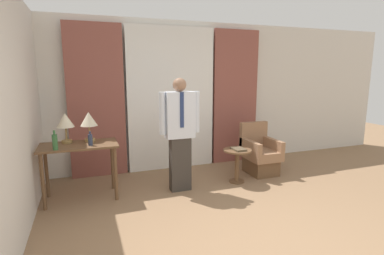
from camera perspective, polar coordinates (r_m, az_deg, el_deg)
wall_back at (r=5.61m, az=-4.30°, el=6.06°), size 10.00×0.06×2.70m
curtain_sheer_center at (r=5.49m, az=-3.92°, el=5.34°), size 1.61×0.06×2.58m
curtain_drape_left at (r=5.28m, az=-17.74°, el=4.66°), size 0.93×0.06×2.58m
curtain_drape_right at (r=5.99m, az=8.26°, el=5.69°), size 0.93×0.06×2.58m
desk at (r=4.48m, az=-20.68°, el=-4.68°), size 1.04×0.57×0.80m
table_lamp_left at (r=4.55m, az=-22.99°, el=1.03°), size 0.24×0.24×0.43m
table_lamp_right at (r=4.54m, az=-19.07°, el=1.28°), size 0.24×0.24×0.43m
bottle_near_edge at (r=4.32m, az=-18.80°, el=-2.19°), size 0.06×0.06×0.20m
bottle_by_lamp at (r=4.23m, az=-24.65°, el=-2.50°), size 0.07×0.07×0.26m
person at (r=4.45m, az=-2.32°, el=-0.58°), size 0.62×0.21×1.70m
armchair at (r=5.49m, az=12.78°, el=-5.10°), size 0.53×0.64×0.89m
side_table at (r=4.95m, az=8.60°, el=-6.16°), size 0.46×0.46×0.55m
book at (r=4.88m, az=8.83°, el=-4.07°), size 0.18×0.26×0.03m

